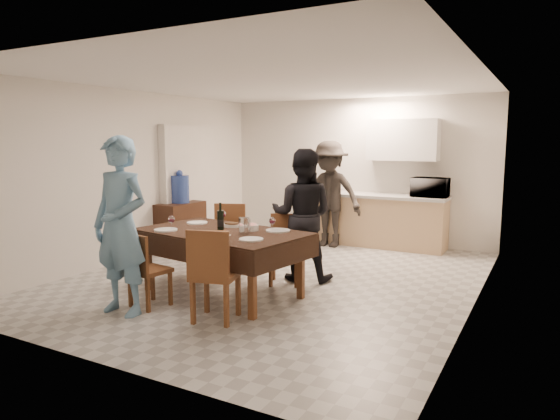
{
  "coord_description": "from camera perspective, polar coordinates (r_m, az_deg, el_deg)",
  "views": [
    {
      "loc": [
        3.18,
        -5.73,
        1.84
      ],
      "look_at": [
        0.21,
        -0.3,
        0.98
      ],
      "focal_mm": 32.0,
      "sensor_mm": 36.0,
      "label": 1
    }
  ],
  "objects": [
    {
      "name": "floor",
      "position": [
        6.8,
        -0.36,
        -7.74
      ],
      "size": [
        5.0,
        6.0,
        0.02
      ],
      "primitive_type": "cube",
      "color": "#B3B4AF",
      "rests_on": "ground"
    },
    {
      "name": "ceiling",
      "position": [
        6.59,
        -0.38,
        14.57
      ],
      "size": [
        5.0,
        6.0,
        0.02
      ],
      "primitive_type": "cube",
      "color": "white",
      "rests_on": "wall_back"
    },
    {
      "name": "wall_back",
      "position": [
        9.3,
        8.66,
        4.53
      ],
      "size": [
        5.0,
        0.02,
        2.6
      ],
      "primitive_type": "cube",
      "color": "silver",
      "rests_on": "floor"
    },
    {
      "name": "wall_front",
      "position": [
        4.22,
        -20.54,
        0.12
      ],
      "size": [
        5.0,
        0.02,
        2.6
      ],
      "primitive_type": "cube",
      "color": "silver",
      "rests_on": "floor"
    },
    {
      "name": "wall_left",
      "position": [
        8.08,
        -16.09,
        3.81
      ],
      "size": [
        0.02,
        6.0,
        2.6
      ],
      "primitive_type": "cube",
      "color": "silver",
      "rests_on": "floor"
    },
    {
      "name": "wall_right",
      "position": [
        5.79,
        21.82,
        2.04
      ],
      "size": [
        0.02,
        6.0,
        2.6
      ],
      "primitive_type": "cube",
      "color": "silver",
      "rests_on": "floor"
    },
    {
      "name": "stub_partition",
      "position": [
        8.94,
        -10.26,
        2.75
      ],
      "size": [
        0.15,
        1.4,
        2.1
      ],
      "primitive_type": "cube",
      "color": "silver",
      "rests_on": "floor"
    },
    {
      "name": "kitchen_base_cabinet",
      "position": [
        8.9,
        11.47,
        -1.33
      ],
      "size": [
        2.2,
        0.6,
        0.86
      ],
      "primitive_type": "cube",
      "color": "tan",
      "rests_on": "floor"
    },
    {
      "name": "kitchen_worktop",
      "position": [
        8.84,
        11.55,
        1.59
      ],
      "size": [
        2.24,
        0.64,
        0.05
      ],
      "primitive_type": "cube",
      "color": "#B7B6B1",
      "rests_on": "kitchen_base_cabinet"
    },
    {
      "name": "upper_cabinet",
      "position": [
        8.85,
        13.87,
        7.78
      ],
      "size": [
        1.2,
        0.34,
        0.7
      ],
      "primitive_type": "cube",
      "color": "white",
      "rests_on": "wall_back"
    },
    {
      "name": "dining_table",
      "position": [
        5.97,
        -6.68,
        -2.71
      ],
      "size": [
        2.14,
        1.45,
        0.78
      ],
      "rotation": [
        0.0,
        0.0,
        -0.15
      ],
      "color": "black",
      "rests_on": "floor"
    },
    {
      "name": "chair_near_left",
      "position": [
        5.68,
        -15.26,
        -5.85
      ],
      "size": [
        0.43,
        0.44,
        0.45
      ],
      "rotation": [
        0.0,
        0.0,
        -0.15
      ],
      "color": "brown",
      "rests_on": "floor"
    },
    {
      "name": "chair_near_right",
      "position": [
        5.08,
        -8.0,
        -6.32
      ],
      "size": [
        0.54,
        0.54,
        0.52
      ],
      "rotation": [
        0.0,
        0.0,
        0.25
      ],
      "color": "brown",
      "rests_on": "floor"
    },
    {
      "name": "chair_far_left",
      "position": [
        6.78,
        -6.55,
        -2.71
      ],
      "size": [
        0.57,
        0.58,
        0.52
      ],
      "rotation": [
        0.0,
        0.0,
        3.51
      ],
      "color": "brown",
      "rests_on": "floor"
    },
    {
      "name": "chair_far_right",
      "position": [
        6.33,
        0.19,
        -3.85
      ],
      "size": [
        0.53,
        0.54,
        0.48
      ],
      "rotation": [
        0.0,
        0.0,
        3.54
      ],
      "color": "brown",
      "rests_on": "floor"
    },
    {
      "name": "console",
      "position": [
        8.6,
        -11.26,
        -1.84
      ],
      "size": [
        0.43,
        0.87,
        0.8
      ],
      "primitive_type": "cube",
      "color": "#331D11",
      "rests_on": "floor"
    },
    {
      "name": "water_jug",
      "position": [
        8.52,
        -11.37,
        2.36
      ],
      "size": [
        0.31,
        0.31,
        0.46
      ],
      "primitive_type": "cylinder",
      "color": "#3350AD",
      "rests_on": "console"
    },
    {
      "name": "wine_bottle",
      "position": [
        6.01,
        -6.82,
        -0.72
      ],
      "size": [
        0.08,
        0.08,
        0.33
      ],
      "primitive_type": null,
      "color": "black",
      "rests_on": "dining_table"
    },
    {
      "name": "water_pitcher",
      "position": [
        5.72,
        -4.12,
        -1.83
      ],
      "size": [
        0.12,
        0.12,
        0.19
      ],
      "primitive_type": "cylinder",
      "color": "white",
      "rests_on": "dining_table"
    },
    {
      "name": "savoury_tart",
      "position": [
        5.6,
        -8.1,
        -2.81
      ],
      "size": [
        0.49,
        0.43,
        0.05
      ],
      "primitive_type": "cube",
      "rotation": [
        0.0,
        0.0,
        0.31
      ],
      "color": "#C77B3A",
      "rests_on": "dining_table"
    },
    {
      "name": "salad_bowl",
      "position": [
        5.94,
        -3.32,
        -2.04
      ],
      "size": [
        0.18,
        0.18,
        0.07
      ],
      "primitive_type": "cylinder",
      "color": "white",
      "rests_on": "dining_table"
    },
    {
      "name": "mushroom_dish",
      "position": [
        6.22,
        -5.57,
        -1.78
      ],
      "size": [
        0.2,
        0.2,
        0.03
      ],
      "primitive_type": "cylinder",
      "color": "white",
      "rests_on": "dining_table"
    },
    {
      "name": "wine_glass_a",
      "position": [
        6.09,
        -12.28,
        -1.44
      ],
      "size": [
        0.08,
        0.08,
        0.18
      ],
      "primitive_type": null,
      "color": "white",
      "rests_on": "dining_table"
    },
    {
      "name": "wine_glass_b",
      "position": [
        5.87,
        -0.89,
        -1.64
      ],
      "size": [
        0.08,
        0.08,
        0.17
      ],
      "primitive_type": null,
      "color": "white",
      "rests_on": "dining_table"
    },
    {
      "name": "wine_glass_c",
      "position": [
        6.31,
        -6.61,
        -0.9
      ],
      "size": [
        0.09,
        0.09,
        0.2
      ],
      "primitive_type": null,
      "color": "white",
      "rests_on": "dining_table"
    },
    {
      "name": "plate_near_left",
      "position": [
        6.1,
        -12.92,
        -2.22
      ],
      "size": [
        0.28,
        0.28,
        0.02
      ],
      "primitive_type": "cylinder",
      "color": "white",
      "rests_on": "dining_table"
    },
    {
      "name": "plate_near_right",
      "position": [
        5.39,
        -3.31,
        -3.36
      ],
      "size": [
        0.27,
        0.27,
        0.02
      ],
      "primitive_type": "cylinder",
      "color": "white",
      "rests_on": "dining_table"
    },
    {
      "name": "plate_far_left",
      "position": [
        6.56,
        -9.45,
        -1.43
      ],
      "size": [
        0.27,
        0.27,
        0.02
      ],
      "primitive_type": "cylinder",
      "color": "white",
      "rests_on": "dining_table"
    },
    {
      "name": "plate_far_right",
      "position": [
        5.9,
        -0.23,
        -2.36
      ],
      "size": [
        0.29,
        0.29,
        0.02
      ],
      "primitive_type": "cylinder",
      "color": "white",
      "rests_on": "dining_table"
    },
    {
      "name": "microwave",
      "position": [
        8.62,
        16.8,
        2.49
      ],
      "size": [
        0.58,
        0.39,
        0.32
      ],
      "primitive_type": "imported",
      "rotation": [
        0.0,
        0.0,
        3.14
      ],
      "color": "white",
      "rests_on": "kitchen_worktop"
    },
    {
      "name": "person_near",
      "position": [
        5.51,
        -17.76,
        -1.75
      ],
      "size": [
        0.7,
        0.46,
        1.89
      ],
      "primitive_type": "imported",
      "rotation": [
        0.0,
        0.0,
        0.01
      ],
      "color": "#6495B8",
      "rests_on": "floor"
    },
    {
      "name": "person_far",
      "position": [
        6.57,
        2.55,
        -0.57
      ],
      "size": [
        0.99,
        0.85,
        1.74
      ],
      "primitive_type": "imported",
      "rotation": [
        0.0,
        0.0,
        3.4
      ],
      "color": "black",
      "rests_on": "floor"
    },
    {
      "name": "person_kitchen",
      "position": [
        8.69,
        5.63,
        1.82
      ],
      "size": [
        1.19,
        0.68,
        1.84
      ],
      "primitive_type": "imported",
      "color": "black",
      "rests_on": "floor"
    }
  ]
}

